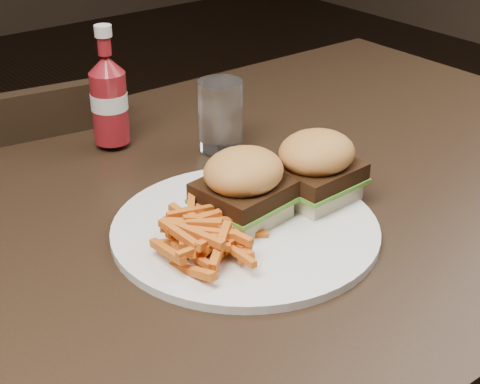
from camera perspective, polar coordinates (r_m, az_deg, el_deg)
dining_table at (r=0.97m, az=1.46°, el=-0.58°), size 1.20×0.80×0.04m
chair_far at (r=1.44m, az=-17.14°, el=-5.60°), size 0.42×0.42×0.03m
plate at (r=0.86m, az=0.41°, el=-2.90°), size 0.31×0.31×0.01m
sandwich_half_a at (r=0.86m, az=0.28°, el=-1.42°), size 0.10×0.09×0.02m
sandwich_half_b at (r=0.91m, az=5.83°, el=0.17°), size 0.09×0.09×0.02m
fries_pile at (r=0.80m, az=-3.10°, el=-3.12°), size 0.13×0.13×0.04m
ketchup_bottle at (r=1.07m, az=-10.07°, el=6.47°), size 0.07×0.07×0.10m
tumbler at (r=1.04m, az=-1.53°, el=5.98°), size 0.07×0.07×0.10m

